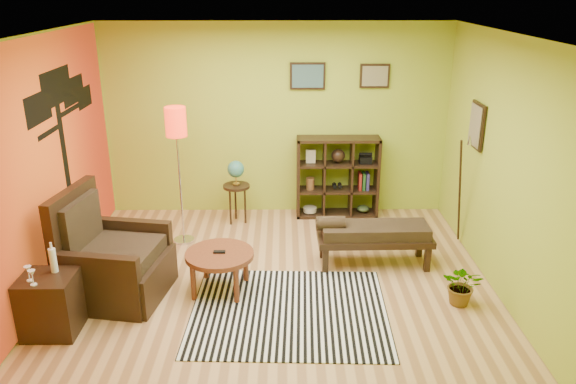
{
  "coord_description": "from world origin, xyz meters",
  "views": [
    {
      "loc": [
        0.1,
        -5.77,
        3.28
      ],
      "look_at": [
        0.15,
        0.21,
        1.05
      ],
      "focal_mm": 35.0,
      "sensor_mm": 36.0,
      "label": 1
    }
  ],
  "objects_px": {
    "armchair": "(111,264)",
    "floor_lamp": "(177,134)",
    "coffee_table": "(220,258)",
    "cube_shelf": "(338,177)",
    "potted_plant": "(462,289)",
    "bench": "(372,234)",
    "globe_table": "(236,176)",
    "side_cabinet": "(51,304)"
  },
  "relations": [
    {
      "from": "bench",
      "to": "coffee_table",
      "type": "bearing_deg",
      "value": -161.03
    },
    {
      "from": "side_cabinet",
      "to": "potted_plant",
      "type": "height_order",
      "value": "side_cabinet"
    },
    {
      "from": "armchair",
      "to": "floor_lamp",
      "type": "bearing_deg",
      "value": 67.89
    },
    {
      "from": "globe_table",
      "to": "bench",
      "type": "bearing_deg",
      "value": -37.13
    },
    {
      "from": "side_cabinet",
      "to": "floor_lamp",
      "type": "height_order",
      "value": "floor_lamp"
    },
    {
      "from": "armchair",
      "to": "potted_plant",
      "type": "distance_m",
      "value": 3.85
    },
    {
      "from": "armchair",
      "to": "side_cabinet",
      "type": "distance_m",
      "value": 0.82
    },
    {
      "from": "globe_table",
      "to": "side_cabinet",
      "type": "bearing_deg",
      "value": -120.81
    },
    {
      "from": "floor_lamp",
      "to": "potted_plant",
      "type": "distance_m",
      "value": 3.88
    },
    {
      "from": "coffee_table",
      "to": "cube_shelf",
      "type": "distance_m",
      "value": 2.68
    },
    {
      "from": "floor_lamp",
      "to": "potted_plant",
      "type": "relative_size",
      "value": 3.95
    },
    {
      "from": "bench",
      "to": "globe_table",
      "type": "bearing_deg",
      "value": 142.87
    },
    {
      "from": "armchair",
      "to": "cube_shelf",
      "type": "height_order",
      "value": "armchair"
    },
    {
      "from": "bench",
      "to": "potted_plant",
      "type": "xyz_separation_m",
      "value": [
        0.85,
        -0.93,
        -0.23
      ]
    },
    {
      "from": "coffee_table",
      "to": "bench",
      "type": "bearing_deg",
      "value": 18.97
    },
    {
      "from": "side_cabinet",
      "to": "floor_lamp",
      "type": "xyz_separation_m",
      "value": [
        0.95,
        2.09,
        1.17
      ]
    },
    {
      "from": "side_cabinet",
      "to": "bench",
      "type": "relative_size",
      "value": 0.65
    },
    {
      "from": "potted_plant",
      "to": "bench",
      "type": "bearing_deg",
      "value": 132.39
    },
    {
      "from": "globe_table",
      "to": "bench",
      "type": "xyz_separation_m",
      "value": [
        1.75,
        -1.32,
        -0.29
      ]
    },
    {
      "from": "armchair",
      "to": "coffee_table",
      "type": "bearing_deg",
      "value": 3.64
    },
    {
      "from": "side_cabinet",
      "to": "bench",
      "type": "bearing_deg",
      "value": 22.64
    },
    {
      "from": "coffee_table",
      "to": "cube_shelf",
      "type": "relative_size",
      "value": 0.64
    },
    {
      "from": "armchair",
      "to": "potted_plant",
      "type": "height_order",
      "value": "armchair"
    },
    {
      "from": "bench",
      "to": "side_cabinet",
      "type": "bearing_deg",
      "value": -157.36
    },
    {
      "from": "floor_lamp",
      "to": "armchair",
      "type": "bearing_deg",
      "value": -112.11
    },
    {
      "from": "globe_table",
      "to": "potted_plant",
      "type": "height_order",
      "value": "globe_table"
    },
    {
      "from": "coffee_table",
      "to": "floor_lamp",
      "type": "bearing_deg",
      "value": 116.1
    },
    {
      "from": "coffee_table",
      "to": "side_cabinet",
      "type": "xyz_separation_m",
      "value": [
        -1.59,
        -0.79,
        -0.09
      ]
    },
    {
      "from": "cube_shelf",
      "to": "bench",
      "type": "height_order",
      "value": "cube_shelf"
    },
    {
      "from": "coffee_table",
      "to": "bench",
      "type": "height_order",
      "value": "bench"
    },
    {
      "from": "coffee_table",
      "to": "globe_table",
      "type": "relative_size",
      "value": 0.82
    },
    {
      "from": "floor_lamp",
      "to": "globe_table",
      "type": "bearing_deg",
      "value": 43.67
    },
    {
      "from": "floor_lamp",
      "to": "globe_table",
      "type": "distance_m",
      "value": 1.22
    },
    {
      "from": "armchair",
      "to": "floor_lamp",
      "type": "xyz_separation_m",
      "value": [
        0.56,
        1.37,
        1.12
      ]
    },
    {
      "from": "cube_shelf",
      "to": "side_cabinet",
      "type": "bearing_deg",
      "value": -136.2
    },
    {
      "from": "coffee_table",
      "to": "floor_lamp",
      "type": "xyz_separation_m",
      "value": [
        -0.63,
        1.29,
        1.08
      ]
    },
    {
      "from": "side_cabinet",
      "to": "cube_shelf",
      "type": "bearing_deg",
      "value": 43.8
    },
    {
      "from": "coffee_table",
      "to": "cube_shelf",
      "type": "bearing_deg",
      "value": 55.16
    },
    {
      "from": "side_cabinet",
      "to": "potted_plant",
      "type": "xyz_separation_m",
      "value": [
        4.23,
        0.47,
        -0.13
      ]
    },
    {
      "from": "side_cabinet",
      "to": "potted_plant",
      "type": "relative_size",
      "value": 2.01
    },
    {
      "from": "coffee_table",
      "to": "potted_plant",
      "type": "relative_size",
      "value": 1.65
    },
    {
      "from": "armchair",
      "to": "potted_plant",
      "type": "xyz_separation_m",
      "value": [
        3.83,
        -0.24,
        -0.19
      ]
    }
  ]
}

